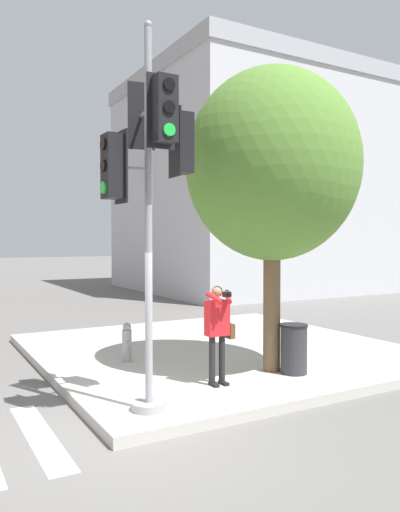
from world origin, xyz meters
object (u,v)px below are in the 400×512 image
(person_photographer, at_px, (218,326))
(trash_bin, at_px, (294,349))
(fire_hydrant, at_px, (127,342))
(traffic_signal_pole, at_px, (150,168))
(street_tree, at_px, (272,166))

(person_photographer, xyz_separation_m, trash_bin, (1.63, -0.08, -0.56))
(person_photographer, distance_m, fire_hydrant, 2.56)
(traffic_signal_pole, distance_m, street_tree, 3.12)
(fire_hydrant, distance_m, trash_bin, 3.42)
(fire_hydrant, relative_size, trash_bin, 0.86)
(traffic_signal_pole, distance_m, trash_bin, 4.47)
(trash_bin, bearing_deg, person_photographer, 177.32)
(traffic_signal_pole, bearing_deg, street_tree, 17.36)
(traffic_signal_pole, xyz_separation_m, person_photographer, (1.56, 0.62, -2.53))
(traffic_signal_pole, distance_m, person_photographer, 3.04)
(person_photographer, relative_size, fire_hydrant, 2.14)
(traffic_signal_pole, relative_size, street_tree, 0.98)
(person_photographer, relative_size, street_tree, 0.30)
(street_tree, relative_size, fire_hydrant, 7.19)
(fire_hydrant, bearing_deg, traffic_signal_pole, -104.90)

